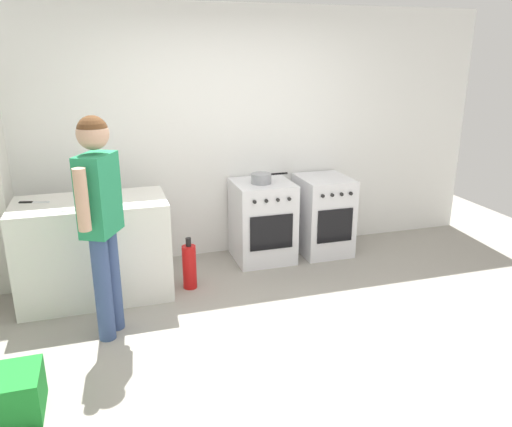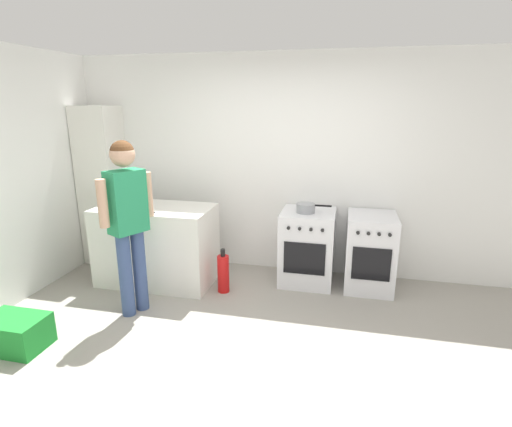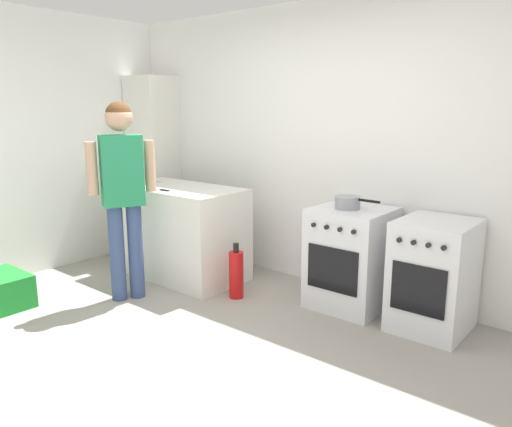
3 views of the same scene
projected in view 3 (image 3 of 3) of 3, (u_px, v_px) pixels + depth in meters
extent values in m
plane|color=gray|center=(185.00, 364.00, 3.31)|extent=(8.00, 8.00, 0.00)
cube|color=white|center=(341.00, 148.00, 4.50)|extent=(6.00, 0.10, 2.60)
cube|color=white|center=(32.00, 144.00, 4.95)|extent=(0.10, 3.10, 2.60)
cube|color=silver|center=(180.00, 232.00, 4.96)|extent=(1.30, 0.70, 0.90)
cube|color=silver|center=(351.00, 258.00, 4.19)|extent=(0.60, 0.60, 0.85)
cube|color=black|center=(332.00, 270.00, 3.97)|extent=(0.45, 0.01, 0.36)
cylinder|color=black|center=(331.00, 209.00, 4.10)|extent=(0.19, 0.19, 0.01)
cylinder|color=black|center=(361.00, 213.00, 3.93)|extent=(0.19, 0.19, 0.01)
cylinder|color=black|center=(346.00, 205.00, 4.28)|extent=(0.19, 0.19, 0.01)
cylinder|color=black|center=(375.00, 209.00, 4.11)|extent=(0.19, 0.19, 0.01)
cylinder|color=black|center=(313.00, 225.00, 4.00)|extent=(0.04, 0.02, 0.04)
cylinder|color=black|center=(326.00, 227.00, 3.93)|extent=(0.04, 0.02, 0.04)
cylinder|color=black|center=(340.00, 230.00, 3.85)|extent=(0.04, 0.02, 0.04)
cylinder|color=black|center=(354.00, 232.00, 3.78)|extent=(0.04, 0.02, 0.04)
cube|color=silver|center=(434.00, 275.00, 3.76)|extent=(0.53, 0.60, 0.85)
cube|color=black|center=(418.00, 290.00, 3.53)|extent=(0.40, 0.01, 0.36)
cylinder|color=black|center=(416.00, 222.00, 3.65)|extent=(0.17, 0.17, 0.01)
cylinder|color=black|center=(449.00, 226.00, 3.50)|extent=(0.17, 0.17, 0.01)
cylinder|color=black|center=(428.00, 216.00, 3.83)|extent=(0.17, 0.17, 0.01)
cylinder|color=black|center=(460.00, 221.00, 3.69)|extent=(0.17, 0.17, 0.01)
cylinder|color=black|center=(399.00, 240.00, 3.55)|extent=(0.04, 0.02, 0.04)
cylinder|color=black|center=(413.00, 243.00, 3.49)|extent=(0.04, 0.02, 0.04)
cylinder|color=black|center=(428.00, 245.00, 3.42)|extent=(0.04, 0.02, 0.04)
cylinder|color=black|center=(444.00, 248.00, 3.36)|extent=(0.04, 0.02, 0.04)
cylinder|color=gray|center=(347.00, 203.00, 4.08)|extent=(0.21, 0.21, 0.10)
cylinder|color=black|center=(369.00, 201.00, 3.95)|extent=(0.18, 0.02, 0.02)
cube|color=silver|center=(158.00, 182.00, 5.16)|extent=(0.14, 0.07, 0.01)
cube|color=black|center=(152.00, 180.00, 5.25)|extent=(0.11, 0.05, 0.01)
cube|color=silver|center=(152.00, 189.00, 4.74)|extent=(0.24, 0.05, 0.01)
cube|color=black|center=(165.00, 190.00, 4.64)|extent=(0.11, 0.03, 0.01)
cylinder|color=#384C7A|center=(117.00, 253.00, 4.33)|extent=(0.13, 0.13, 0.84)
cylinder|color=#384C7A|center=(136.00, 251.00, 4.39)|extent=(0.13, 0.13, 0.84)
cube|color=#268C59|center=(122.00, 171.00, 4.21)|extent=(0.33, 0.39, 0.60)
cylinder|color=tan|center=(92.00, 169.00, 4.11)|extent=(0.09, 0.09, 0.44)
cylinder|color=tan|center=(150.00, 166.00, 4.30)|extent=(0.09, 0.09, 0.44)
sphere|color=tan|center=(119.00, 117.00, 4.11)|extent=(0.23, 0.23, 0.23)
sphere|color=brown|center=(119.00, 115.00, 4.11)|extent=(0.22, 0.22, 0.22)
cylinder|color=red|center=(236.00, 275.00, 4.42)|extent=(0.13, 0.13, 0.42)
cylinder|color=black|center=(236.00, 248.00, 4.36)|extent=(0.05, 0.05, 0.08)
cube|color=#1E842D|center=(2.00, 290.00, 4.25)|extent=(0.52, 0.36, 0.28)
cube|color=silver|center=(154.00, 165.00, 5.79)|extent=(0.48, 0.44, 2.00)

